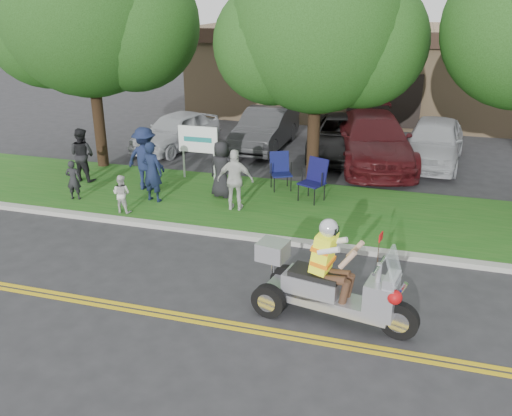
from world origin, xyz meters
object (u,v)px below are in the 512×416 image
(parked_car_far_right, at_px, (434,141))
(trike_scooter, at_px, (328,285))
(parked_car_left, at_px, (265,129))
(lawn_chair_a, at_px, (315,177))
(spectator_adult_left, at_px, (152,172))
(lawn_chair_b, at_px, (280,168))
(parked_car_right, at_px, (373,140))
(parked_car_far_left, at_px, (176,131))
(spectator_adult_right, at_px, (235,180))
(spectator_adult_mid, at_px, (82,155))
(parked_car_mid, at_px, (343,137))

(parked_car_far_right, bearing_deg, trike_scooter, -94.14)
(parked_car_left, bearing_deg, lawn_chair_a, -59.54)
(spectator_adult_left, bearing_deg, lawn_chair_b, -137.52)
(parked_car_left, height_order, parked_car_right, parked_car_right)
(trike_scooter, relative_size, parked_car_far_left, 0.73)
(lawn_chair_a, height_order, spectator_adult_right, spectator_adult_right)
(spectator_adult_left, relative_size, parked_car_far_left, 0.42)
(trike_scooter, bearing_deg, lawn_chair_b, 121.59)
(lawn_chair_a, relative_size, spectator_adult_right, 0.71)
(spectator_adult_right, height_order, parked_car_far_right, spectator_adult_right)
(trike_scooter, height_order, spectator_adult_mid, trike_scooter)
(spectator_adult_left, relative_size, spectator_adult_mid, 1.03)
(lawn_chair_a, distance_m, parked_car_far_right, 5.78)
(spectator_adult_right, distance_m, parked_car_far_left, 6.75)
(parked_car_far_left, xyz_separation_m, parked_car_far_right, (9.13, 0.79, 0.09))
(parked_car_far_left, distance_m, parked_car_mid, 6.11)
(lawn_chair_b, bearing_deg, parked_car_far_right, 17.47)
(lawn_chair_a, height_order, lawn_chair_b, lawn_chair_a)
(spectator_adult_right, relative_size, parked_car_far_right, 0.36)
(parked_car_left, relative_size, parked_car_mid, 0.88)
(spectator_adult_left, bearing_deg, parked_car_far_right, -130.43)
(lawn_chair_a, height_order, parked_car_left, parked_car_left)
(trike_scooter, bearing_deg, parked_car_mid, 106.93)
(lawn_chair_b, bearing_deg, spectator_adult_right, -136.81)
(spectator_adult_right, xyz_separation_m, parked_car_far_right, (5.02, 6.14, -0.15))
(parked_car_left, distance_m, parked_car_far_right, 6.01)
(parked_car_far_left, distance_m, parked_car_far_right, 9.16)
(lawn_chair_b, bearing_deg, trike_scooter, -95.52)
(parked_car_left, bearing_deg, parked_car_right, -10.44)
(spectator_adult_left, relative_size, parked_car_far_right, 0.37)
(spectator_adult_right, height_order, parked_car_far_left, spectator_adult_right)
(parked_car_mid, xyz_separation_m, parked_car_far_right, (3.08, -0.07, 0.08))
(lawn_chair_b, distance_m, parked_car_far_right, 6.01)
(spectator_adult_mid, xyz_separation_m, parked_car_left, (4.22, 5.48, -0.19))
(trike_scooter, xyz_separation_m, spectator_adult_mid, (-8.34, 5.27, 0.24))
(spectator_adult_mid, height_order, parked_car_left, spectator_adult_mid)
(spectator_adult_left, height_order, parked_car_far_left, spectator_adult_left)
(lawn_chair_b, height_order, spectator_adult_right, spectator_adult_right)
(parked_car_far_left, distance_m, parked_car_left, 3.31)
(spectator_adult_right, height_order, parked_car_right, spectator_adult_right)
(lawn_chair_b, bearing_deg, parked_car_far_left, 118.11)
(parked_car_left, distance_m, parked_car_right, 4.12)
(parked_car_right, distance_m, parked_car_far_right, 2.05)
(lawn_chair_a, distance_m, parked_car_left, 5.86)
(parked_car_far_left, height_order, parked_car_mid, parked_car_mid)
(lawn_chair_a, relative_size, parked_car_mid, 0.23)
(spectator_adult_mid, bearing_deg, parked_car_right, -144.44)
(lawn_chair_b, relative_size, spectator_adult_right, 0.66)
(lawn_chair_a, bearing_deg, spectator_adult_left, -138.98)
(lawn_chair_b, distance_m, parked_car_mid, 4.43)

